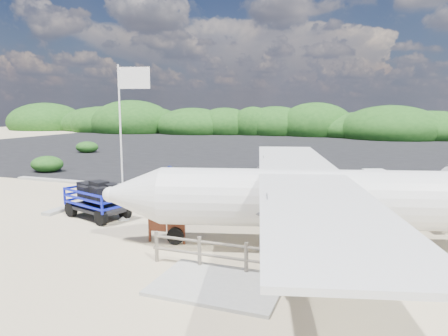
# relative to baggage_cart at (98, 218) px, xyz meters

# --- Properties ---
(ground) EXTENTS (160.00, 160.00, 0.00)m
(ground) POSITION_rel_baggage_cart_xyz_m (2.07, 1.39, 0.00)
(ground) COLOR beige
(asphalt_apron) EXTENTS (90.00, 50.00, 0.04)m
(asphalt_apron) POSITION_rel_baggage_cart_xyz_m (2.07, 31.39, 0.00)
(asphalt_apron) COLOR #B2B2B2
(asphalt_apron) RESTS_ON ground
(lagoon) EXTENTS (9.00, 7.00, 0.40)m
(lagoon) POSITION_rel_baggage_cart_xyz_m (-6.93, 2.89, 0.00)
(lagoon) COLOR #B2B2B2
(lagoon) RESTS_ON ground
(walkway_pad) EXTENTS (3.50, 2.50, 0.10)m
(walkway_pad) POSITION_rel_baggage_cart_xyz_m (7.57, -4.61, 0.00)
(walkway_pad) COLOR #B2B2B2
(walkway_pad) RESTS_ON ground
(vegetation_band) EXTENTS (124.00, 8.00, 4.40)m
(vegetation_band) POSITION_rel_baggage_cart_xyz_m (2.07, 56.39, 0.00)
(vegetation_band) COLOR #B2B2B2
(vegetation_band) RESTS_ON ground
(fence) EXTENTS (6.40, 2.00, 1.10)m
(fence) POSITION_rel_baggage_cart_xyz_m (8.07, -3.61, 0.00)
(fence) COLOR #B2B2B2
(fence) RESTS_ON ground
(baggage_cart) EXTENTS (3.57, 2.69, 1.58)m
(baggage_cart) POSITION_rel_baggage_cart_xyz_m (0.00, 0.00, 0.00)
(baggage_cart) COLOR #0E1AD4
(baggage_cart) RESTS_ON ground
(flagpole) EXTENTS (1.44, 0.92, 6.69)m
(flagpole) POSITION_rel_baggage_cart_xyz_m (1.26, 0.17, 0.00)
(flagpole) COLOR white
(flagpole) RESTS_ON ground
(signboard) EXTENTS (1.51, 0.33, 1.24)m
(signboard) POSITION_rel_baggage_cart_xyz_m (4.52, -1.91, 0.00)
(signboard) COLOR brown
(signboard) RESTS_ON ground
(crew_a) EXTENTS (0.69, 0.47, 1.85)m
(crew_a) POSITION_rel_baggage_cart_xyz_m (1.31, 4.43, 0.93)
(crew_a) COLOR #121945
(crew_a) RESTS_ON ground
(crew_b) EXTENTS (1.01, 0.92, 1.69)m
(crew_b) POSITION_rel_baggage_cart_xyz_m (3.05, 4.22, 0.84)
(crew_b) COLOR #121945
(crew_b) RESTS_ON ground
(aircraft_large) EXTENTS (22.08, 22.08, 5.39)m
(aircraft_large) POSITION_rel_baggage_cart_xyz_m (13.68, 26.61, 0.00)
(aircraft_large) COLOR #B2B2B2
(aircraft_large) RESTS_ON ground
(aircraft_small) EXTENTS (8.00, 8.00, 2.25)m
(aircraft_small) POSITION_rel_baggage_cart_xyz_m (-5.18, 33.84, 0.00)
(aircraft_small) COLOR #B2B2B2
(aircraft_small) RESTS_ON ground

